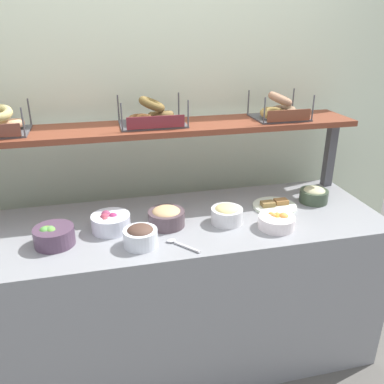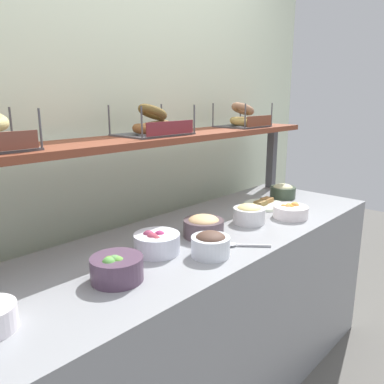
{
  "view_description": "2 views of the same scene",
  "coord_description": "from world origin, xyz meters",
  "px_view_note": "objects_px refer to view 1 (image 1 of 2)",
  "views": [
    {
      "loc": [
        -0.28,
        -1.77,
        1.78
      ],
      "look_at": [
        0.16,
        0.03,
        0.99
      ],
      "focal_mm": 37.72,
      "sensor_mm": 36.0,
      "label": 1
    },
    {
      "loc": [
        -1.22,
        -1.1,
        1.46
      ],
      "look_at": [
        0.06,
        0.08,
        1.03
      ],
      "focal_mm": 36.22,
      "sensor_mm": 36.0,
      "label": 2
    }
  ],
  "objects_px": {
    "bowl_egg_salad": "(227,214)",
    "bowl_fruit_salad": "(277,221)",
    "bowl_tuna_salad": "(314,195)",
    "bowl_chocolate_spread": "(140,236)",
    "serving_spoon_near_plate": "(178,243)",
    "bowl_hummus": "(166,217)",
    "bowl_beet_salad": "(111,222)",
    "bagel_basket_cinnamon_raisin": "(152,116)",
    "bagel_basket_everything": "(279,110)",
    "bowl_veggie_mix": "(53,235)",
    "serving_plate_white": "(275,206)"
  },
  "relations": [
    {
      "from": "bowl_chocolate_spread",
      "to": "bagel_basket_everything",
      "type": "distance_m",
      "value": 1.05
    },
    {
      "from": "bowl_tuna_salad",
      "to": "serving_plate_white",
      "type": "bearing_deg",
      "value": -175.03
    },
    {
      "from": "bowl_fruit_salad",
      "to": "serving_plate_white",
      "type": "xyz_separation_m",
      "value": [
        0.09,
        0.21,
        -0.02
      ]
    },
    {
      "from": "serving_spoon_near_plate",
      "to": "bowl_fruit_salad",
      "type": "bearing_deg",
      "value": 5.78
    },
    {
      "from": "bagel_basket_everything",
      "to": "bowl_veggie_mix",
      "type": "bearing_deg",
      "value": -163.47
    },
    {
      "from": "bowl_hummus",
      "to": "bagel_basket_cinnamon_raisin",
      "type": "distance_m",
      "value": 0.53
    },
    {
      "from": "bagel_basket_cinnamon_raisin",
      "to": "bagel_basket_everything",
      "type": "bearing_deg",
      "value": -1.17
    },
    {
      "from": "bowl_veggie_mix",
      "to": "bowl_tuna_salad",
      "type": "relative_size",
      "value": 1.16
    },
    {
      "from": "bowl_tuna_salad",
      "to": "bowl_chocolate_spread",
      "type": "relative_size",
      "value": 1.01
    },
    {
      "from": "bowl_tuna_salad",
      "to": "serving_spoon_near_plate",
      "type": "distance_m",
      "value": 0.87
    },
    {
      "from": "serving_spoon_near_plate",
      "to": "bowl_veggie_mix",
      "type": "bearing_deg",
      "value": 166.14
    },
    {
      "from": "bowl_egg_salad",
      "to": "bowl_tuna_salad",
      "type": "bearing_deg",
      "value": 12.94
    },
    {
      "from": "bowl_beet_salad",
      "to": "serving_spoon_near_plate",
      "type": "distance_m",
      "value": 0.36
    },
    {
      "from": "bowl_egg_salad",
      "to": "bowl_chocolate_spread",
      "type": "height_order",
      "value": "bowl_chocolate_spread"
    },
    {
      "from": "bowl_beet_salad",
      "to": "serving_spoon_near_plate",
      "type": "height_order",
      "value": "bowl_beet_salad"
    },
    {
      "from": "serving_plate_white",
      "to": "bagel_basket_everything",
      "type": "height_order",
      "value": "bagel_basket_everything"
    },
    {
      "from": "bowl_egg_salad",
      "to": "bowl_veggie_mix",
      "type": "xyz_separation_m",
      "value": [
        -0.82,
        -0.02,
        -0.0
      ]
    },
    {
      "from": "bowl_tuna_salad",
      "to": "bagel_basket_everything",
      "type": "bearing_deg",
      "value": 125.27
    },
    {
      "from": "bowl_tuna_salad",
      "to": "bowl_hummus",
      "type": "relative_size",
      "value": 0.86
    },
    {
      "from": "bowl_veggie_mix",
      "to": "bagel_basket_cinnamon_raisin",
      "type": "xyz_separation_m",
      "value": [
        0.51,
        0.38,
        0.43
      ]
    },
    {
      "from": "bowl_tuna_salad",
      "to": "serving_plate_white",
      "type": "relative_size",
      "value": 0.66
    },
    {
      "from": "bowl_egg_salad",
      "to": "bowl_beet_salad",
      "type": "xyz_separation_m",
      "value": [
        -0.57,
        0.06,
        -0.0
      ]
    },
    {
      "from": "bowl_chocolate_spread",
      "to": "bagel_basket_everything",
      "type": "height_order",
      "value": "bagel_basket_everything"
    },
    {
      "from": "bowl_fruit_salad",
      "to": "bowl_beet_salad",
      "type": "xyz_separation_m",
      "value": [
        -0.78,
        0.16,
        0.01
      ]
    },
    {
      "from": "bowl_fruit_salad",
      "to": "serving_spoon_near_plate",
      "type": "relative_size",
      "value": 1.24
    },
    {
      "from": "bowl_fruit_salad",
      "to": "bowl_chocolate_spread",
      "type": "bearing_deg",
      "value": -178.62
    },
    {
      "from": "bowl_egg_salad",
      "to": "bowl_fruit_salad",
      "type": "height_order",
      "value": "bowl_egg_salad"
    },
    {
      "from": "bowl_fruit_salad",
      "to": "bowl_hummus",
      "type": "height_order",
      "value": "bowl_hummus"
    },
    {
      "from": "serving_plate_white",
      "to": "serving_spoon_near_plate",
      "type": "relative_size",
      "value": 1.63
    },
    {
      "from": "bagel_basket_everything",
      "to": "serving_spoon_near_plate",
      "type": "bearing_deg",
      "value": -143.86
    },
    {
      "from": "bowl_egg_salad",
      "to": "bowl_hummus",
      "type": "distance_m",
      "value": 0.3
    },
    {
      "from": "bowl_egg_salad",
      "to": "bagel_basket_everything",
      "type": "bearing_deg",
      "value": 40.31
    },
    {
      "from": "bowl_egg_salad",
      "to": "bowl_chocolate_spread",
      "type": "xyz_separation_m",
      "value": [
        -0.44,
        -0.12,
        0.0
      ]
    },
    {
      "from": "serving_plate_white",
      "to": "bagel_basket_cinnamon_raisin",
      "type": "height_order",
      "value": "bagel_basket_cinnamon_raisin"
    },
    {
      "from": "bowl_veggie_mix",
      "to": "serving_plate_white",
      "type": "height_order",
      "value": "bowl_veggie_mix"
    },
    {
      "from": "bowl_veggie_mix",
      "to": "bowl_beet_salad",
      "type": "bearing_deg",
      "value": 17.31
    },
    {
      "from": "bowl_veggie_mix",
      "to": "bowl_hummus",
      "type": "xyz_separation_m",
      "value": [
        0.52,
        0.06,
        0.0
      ]
    },
    {
      "from": "bowl_veggie_mix",
      "to": "bowl_tuna_salad",
      "type": "height_order",
      "value": "bowl_veggie_mix"
    },
    {
      "from": "bowl_hummus",
      "to": "serving_plate_white",
      "type": "relative_size",
      "value": 0.77
    },
    {
      "from": "bowl_chocolate_spread",
      "to": "bowl_egg_salad",
      "type": "bearing_deg",
      "value": 15.51
    },
    {
      "from": "bowl_egg_salad",
      "to": "bowl_veggie_mix",
      "type": "height_order",
      "value": "same"
    },
    {
      "from": "bowl_egg_salad",
      "to": "serving_plate_white",
      "type": "xyz_separation_m",
      "value": [
        0.3,
        0.1,
        -0.04
      ]
    },
    {
      "from": "bowl_veggie_mix",
      "to": "bowl_hummus",
      "type": "height_order",
      "value": "bowl_hummus"
    },
    {
      "from": "bowl_egg_salad",
      "to": "bowl_chocolate_spread",
      "type": "relative_size",
      "value": 1.02
    },
    {
      "from": "bowl_tuna_salad",
      "to": "bagel_basket_everything",
      "type": "distance_m",
      "value": 0.51
    },
    {
      "from": "bowl_egg_salad",
      "to": "bowl_chocolate_spread",
      "type": "bearing_deg",
      "value": -164.49
    },
    {
      "from": "bowl_egg_salad",
      "to": "serving_spoon_near_plate",
      "type": "xyz_separation_m",
      "value": [
        -0.28,
        -0.16,
        -0.04
      ]
    },
    {
      "from": "bowl_chocolate_spread",
      "to": "bowl_beet_salad",
      "type": "height_order",
      "value": "bowl_chocolate_spread"
    },
    {
      "from": "bowl_egg_salad",
      "to": "serving_plate_white",
      "type": "distance_m",
      "value": 0.32
    },
    {
      "from": "bowl_chocolate_spread",
      "to": "bowl_beet_salad",
      "type": "bearing_deg",
      "value": 124.46
    }
  ]
}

